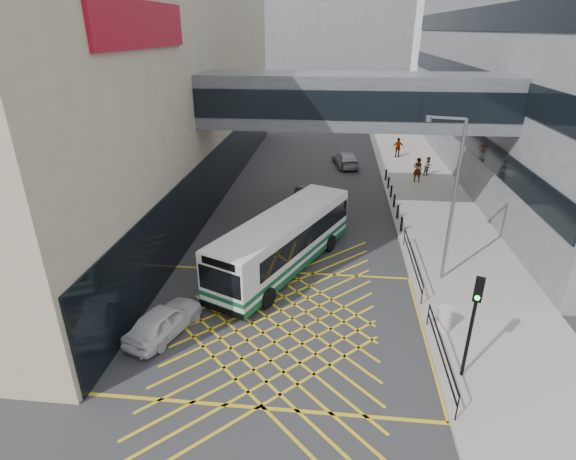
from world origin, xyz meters
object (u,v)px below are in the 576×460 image
(street_lamp, at_px, (451,192))
(bus, at_px, (285,240))
(car_white, at_px, (164,320))
(pedestrian_c, at_px, (398,148))
(car_silver, at_px, (346,158))
(car_dark, at_px, (305,195))
(pedestrian_b, at_px, (428,166))
(traffic_light, at_px, (474,314))
(litter_bin, at_px, (444,318))
(pedestrian_a, at_px, (418,170))

(street_lamp, bearing_deg, bus, -171.81)
(car_white, relative_size, pedestrian_c, 2.20)
(pedestrian_c, bearing_deg, bus, 68.39)
(car_silver, bearing_deg, bus, 68.88)
(bus, relative_size, pedestrian_c, 5.77)
(car_dark, bearing_deg, street_lamp, 127.75)
(bus, bearing_deg, pedestrian_b, 83.24)
(bus, xyz_separation_m, street_lamp, (7.62, -0.48, 3.01))
(car_white, xyz_separation_m, car_dark, (4.61, 15.52, 0.00))
(traffic_light, distance_m, street_lamp, 7.28)
(litter_bin, bearing_deg, car_dark, 114.96)
(litter_bin, height_order, pedestrian_a, pedestrian_a)
(car_white, bearing_deg, bus, -105.82)
(pedestrian_a, xyz_separation_m, pedestrian_b, (1.16, 1.73, -0.19))
(car_dark, height_order, traffic_light, traffic_light)
(pedestrian_a, bearing_deg, bus, 55.50)
(car_dark, relative_size, pedestrian_b, 2.63)
(pedestrian_a, bearing_deg, car_dark, 28.72)
(pedestrian_b, bearing_deg, car_dark, -179.31)
(bus, height_order, car_dark, bus)
(car_dark, relative_size, litter_bin, 4.09)
(car_white, distance_m, traffic_light, 11.62)
(pedestrian_c, bearing_deg, litter_bin, 85.96)
(car_dark, bearing_deg, car_white, 75.19)
(litter_bin, height_order, pedestrian_c, pedestrian_c)
(car_white, distance_m, street_lamp, 13.68)
(litter_bin, bearing_deg, car_white, -173.56)
(pedestrian_a, xyz_separation_m, pedestrian_c, (-0.64, 7.51, -0.06))
(car_white, xyz_separation_m, litter_bin, (11.24, 1.27, 0.02))
(car_dark, xyz_separation_m, litter_bin, (6.63, -14.25, 0.02))
(car_dark, relative_size, pedestrian_a, 2.11)
(car_dark, height_order, car_silver, car_silver)
(car_silver, distance_m, traffic_light, 27.21)
(pedestrian_b, bearing_deg, pedestrian_a, -159.40)
(traffic_light, distance_m, litter_bin, 3.50)
(traffic_light, bearing_deg, car_dark, 129.73)
(car_silver, relative_size, litter_bin, 4.48)
(traffic_light, distance_m, pedestrian_c, 30.02)
(street_lamp, bearing_deg, car_silver, 114.04)
(car_white, height_order, car_silver, car_silver)
(bus, xyz_separation_m, traffic_light, (7.08, -7.52, 1.24))
(bus, xyz_separation_m, litter_bin, (7.00, -4.75, -0.91))
(bus, height_order, traffic_light, traffic_light)
(car_silver, bearing_deg, litter_bin, 87.29)
(car_white, bearing_deg, pedestrian_a, -102.78)
(car_silver, relative_size, pedestrian_b, 2.88)
(car_white, height_order, traffic_light, traffic_light)
(pedestrian_a, relative_size, pedestrian_b, 1.25)
(traffic_light, bearing_deg, car_silver, 116.18)
(car_white, distance_m, litter_bin, 11.31)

